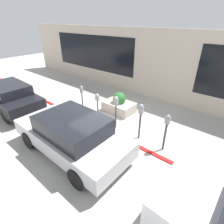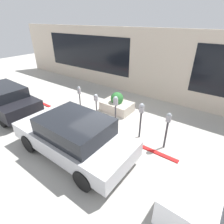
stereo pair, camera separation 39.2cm
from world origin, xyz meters
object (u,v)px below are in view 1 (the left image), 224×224
at_px(parking_meter_nearest, 166,128).
at_px(parking_meter_fourth, 97,101).
at_px(parking_meter_farthest, 82,93).
at_px(parked_car_rear, 9,96).
at_px(parked_car_middle, 72,134).
at_px(parking_meter_middle, 116,105).
at_px(planter_box, 119,105).
at_px(parking_meter_second, 141,116).

height_order(parking_meter_nearest, parking_meter_fourth, parking_meter_nearest).
distance_m(parking_meter_farthest, parked_car_rear, 3.89).
xyz_separation_m(parking_meter_nearest, parked_car_middle, (2.46, 2.21, -0.19)).
relative_size(parking_meter_middle, planter_box, 0.96).
relative_size(parking_meter_nearest, parking_meter_farthest, 1.03).
xyz_separation_m(parking_meter_nearest, parked_car_rear, (7.70, 2.12, -0.20)).
distance_m(parking_meter_fourth, parked_car_rear, 4.84).
height_order(parking_meter_fourth, parked_car_rear, parked_car_rear).
bearing_deg(parked_car_rear, parked_car_middle, -179.52).
bearing_deg(parking_meter_second, parked_car_rear, 17.93).
xyz_separation_m(parking_meter_nearest, planter_box, (3.14, -1.36, -0.60)).
bearing_deg(parking_meter_fourth, planter_box, -99.41).
bearing_deg(parked_car_rear, parking_meter_fourth, -152.35).
bearing_deg(parking_meter_fourth, parking_meter_farthest, -3.20).
bearing_deg(parked_car_middle, planter_box, -79.23).
height_order(parking_meter_middle, parking_meter_farthest, parking_meter_middle).
height_order(parking_meter_fourth, parking_meter_farthest, parking_meter_farthest).
bearing_deg(parked_car_rear, parking_meter_nearest, -163.16).
relative_size(planter_box, parked_car_middle, 0.35).
distance_m(parking_meter_fourth, parking_meter_farthest, 1.14).
bearing_deg(parking_meter_middle, parking_meter_second, 179.58).
relative_size(parking_meter_fourth, parked_car_middle, 0.30).
xyz_separation_m(parking_meter_fourth, planter_box, (-0.22, -1.35, -0.64)).
height_order(parking_meter_nearest, parking_meter_middle, parking_meter_middle).
xyz_separation_m(parking_meter_middle, parking_meter_fourth, (1.07, 0.02, -0.09)).
bearing_deg(parking_meter_farthest, parking_meter_nearest, 178.98).
height_order(parking_meter_nearest, parked_car_middle, parking_meter_nearest).
height_order(parking_meter_middle, parking_meter_fourth, parking_meter_middle).
height_order(parking_meter_fourth, planter_box, parking_meter_fourth).
height_order(parking_meter_middle, parked_car_rear, parking_meter_middle).
height_order(parking_meter_second, parking_meter_middle, parking_meter_second).
bearing_deg(parking_meter_nearest, parking_meter_fourth, -0.28).
distance_m(parking_meter_middle, parking_meter_fourth, 1.08).
bearing_deg(parked_car_rear, parking_meter_second, -160.60).
bearing_deg(parking_meter_middle, planter_box, -57.38).
height_order(parking_meter_second, planter_box, parking_meter_second).
xyz_separation_m(parking_meter_nearest, parking_meter_farthest, (4.50, -0.08, 0.07)).
bearing_deg(parking_meter_second, parking_meter_farthest, -0.87).
bearing_deg(parked_car_middle, parking_meter_second, -121.86).
xyz_separation_m(parking_meter_nearest, parking_meter_fourth, (3.36, -0.02, 0.04)).
bearing_deg(planter_box, parking_meter_farthest, 43.26).
distance_m(parking_meter_second, planter_box, 2.55).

